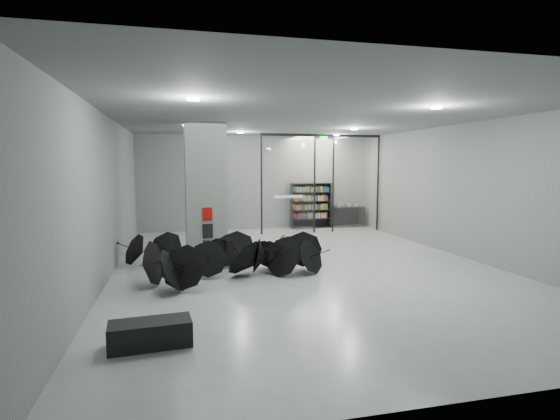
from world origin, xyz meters
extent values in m
plane|color=gray|center=(0.00, 0.00, 0.00)|extent=(14.00, 14.00, 0.00)
cube|color=slate|center=(0.00, 0.00, 4.00)|extent=(10.00, 14.00, 0.02)
cube|color=slate|center=(0.00, 7.00, 2.00)|extent=(10.00, 0.02, 4.00)
cube|color=slate|center=(0.00, -7.00, 2.00)|extent=(10.00, 0.02, 4.00)
cube|color=slate|center=(-5.00, 0.00, 2.00)|extent=(0.02, 14.00, 4.00)
cube|color=slate|center=(5.00, 0.00, 2.00)|extent=(0.02, 14.00, 4.00)
cube|color=slate|center=(-2.50, 2.00, 2.00)|extent=(1.20, 1.20, 4.00)
cube|color=#A50A07|center=(-2.50, 1.38, 1.35)|extent=(0.28, 0.04, 0.38)
cube|color=black|center=(-2.50, 1.38, 0.85)|extent=(0.30, 0.03, 0.42)
cube|color=#0CE533|center=(2.40, 5.30, 3.82)|extent=(0.30, 0.06, 0.15)
cube|color=silver|center=(1.00, 5.50, 2.00)|extent=(2.20, 0.02, 3.95)
cube|color=silver|center=(3.90, 5.50, 2.00)|extent=(2.00, 0.02, 3.95)
cube|color=black|center=(-0.10, 5.50, 2.00)|extent=(0.06, 0.06, 4.00)
cube|color=black|center=(2.10, 5.50, 2.00)|extent=(0.06, 0.06, 4.00)
cube|color=black|center=(2.90, 5.50, 2.00)|extent=(0.06, 0.06, 4.00)
cube|color=black|center=(4.90, 5.50, 2.00)|extent=(0.06, 0.06, 4.00)
cube|color=black|center=(2.40, 5.50, 3.95)|extent=(5.00, 0.08, 0.10)
cube|color=black|center=(-3.78, -4.51, 0.20)|extent=(1.27, 0.63, 0.40)
cube|color=black|center=(4.06, 6.78, 0.45)|extent=(1.52, 0.68, 0.89)
camera|label=1|loc=(-3.31, -11.14, 2.78)|focal=27.51mm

